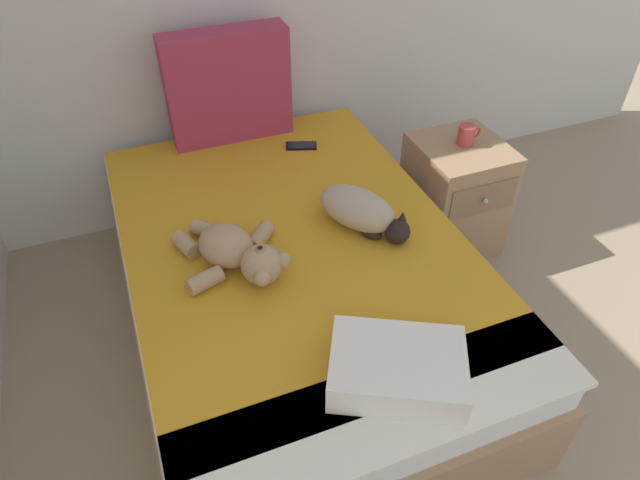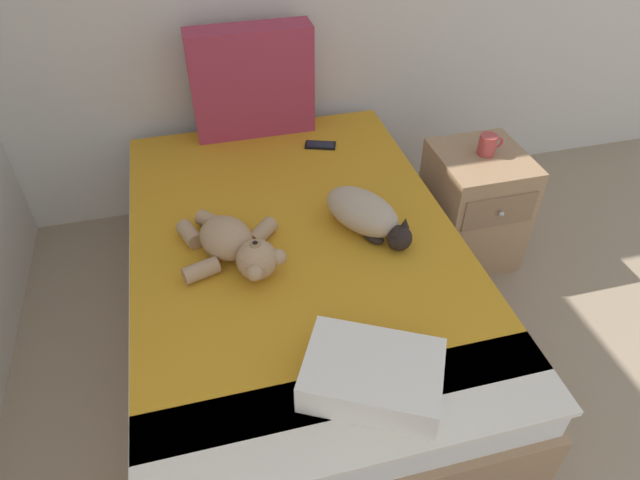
# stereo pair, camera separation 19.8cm
# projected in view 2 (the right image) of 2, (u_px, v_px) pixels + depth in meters

# --- Properties ---
(ground_plane) EXTENTS (10.08, 10.08, 0.00)m
(ground_plane) POSITION_uv_depth(u_px,v_px,m) (569.00, 476.00, 2.00)
(ground_plane) COLOR gray
(bed) EXTENTS (1.32, 1.94, 0.52)m
(bed) POSITION_uv_depth(u_px,v_px,m) (298.00, 284.00, 2.37)
(bed) COLOR #9E7A56
(bed) RESTS_ON ground_plane
(patterned_cushion) EXTENTS (0.58, 0.15, 0.53)m
(patterned_cushion) POSITION_uv_depth(u_px,v_px,m) (252.00, 82.00, 2.67)
(patterned_cushion) COLOR #A5334C
(patterned_cushion) RESTS_ON bed
(cat) EXTENTS (0.34, 0.44, 0.15)m
(cat) POSITION_uv_depth(u_px,v_px,m) (366.00, 214.00, 2.20)
(cat) COLOR tan
(cat) RESTS_ON bed
(teddy_bear) EXTENTS (0.39, 0.48, 0.16)m
(teddy_bear) POSITION_uv_depth(u_px,v_px,m) (235.00, 245.00, 2.06)
(teddy_bear) COLOR tan
(teddy_bear) RESTS_ON bed
(cell_phone) EXTENTS (0.16, 0.12, 0.01)m
(cell_phone) POSITION_uv_depth(u_px,v_px,m) (320.00, 145.00, 2.72)
(cell_phone) COLOR black
(cell_phone) RESTS_ON bed
(throw_pillow) EXTENTS (0.48, 0.43, 0.11)m
(throw_pillow) POSITION_uv_depth(u_px,v_px,m) (372.00, 375.00, 1.64)
(throw_pillow) COLOR white
(throw_pillow) RESTS_ON bed
(nightstand) EXTENTS (0.41, 0.46, 0.58)m
(nightstand) POSITION_uv_depth(u_px,v_px,m) (473.00, 206.00, 2.74)
(nightstand) COLOR #9E7A56
(nightstand) RESTS_ON ground_plane
(mug) EXTENTS (0.12, 0.08, 0.09)m
(mug) POSITION_uv_depth(u_px,v_px,m) (488.00, 145.00, 2.53)
(mug) COLOR #B23F3F
(mug) RESTS_ON nightstand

